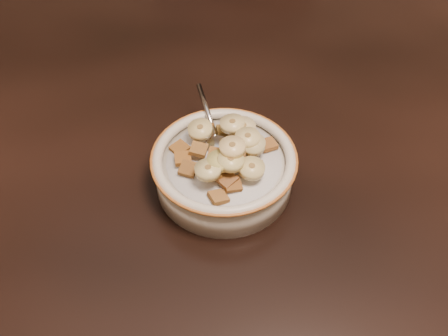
# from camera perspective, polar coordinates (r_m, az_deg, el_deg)

# --- Properties ---
(table) EXTENTS (1.43, 0.95, 0.04)m
(table) POSITION_cam_1_polar(r_m,az_deg,el_deg) (0.73, 9.36, 2.43)
(table) COLOR black
(table) RESTS_ON floor
(chair) EXTENTS (0.57, 0.57, 1.00)m
(chair) POSITION_cam_1_polar(r_m,az_deg,el_deg) (1.29, 0.71, 12.78)
(chair) COLOR black
(chair) RESTS_ON floor
(cereal_bowl) EXTENTS (0.17, 0.17, 0.04)m
(cereal_bowl) POSITION_cam_1_polar(r_m,az_deg,el_deg) (0.63, -0.00, -0.56)
(cereal_bowl) COLOR beige
(cereal_bowl) RESTS_ON table
(milk) EXTENTS (0.14, 0.14, 0.00)m
(milk) POSITION_cam_1_polar(r_m,az_deg,el_deg) (0.62, -0.00, 0.72)
(milk) COLOR white
(milk) RESTS_ON cereal_bowl
(spoon) EXTENTS (0.04, 0.05, 0.01)m
(spoon) POSITION_cam_1_polar(r_m,az_deg,el_deg) (0.63, -0.69, 2.76)
(spoon) COLOR silver
(spoon) RESTS_ON cereal_bowl
(cereal_square_0) EXTENTS (0.02, 0.02, 0.01)m
(cereal_square_0) POSITION_cam_1_polar(r_m,az_deg,el_deg) (0.61, -4.72, 1.09)
(cereal_square_0) COLOR brown
(cereal_square_0) RESTS_ON milk
(cereal_square_1) EXTENTS (0.02, 0.02, 0.01)m
(cereal_square_1) POSITION_cam_1_polar(r_m,az_deg,el_deg) (0.60, -4.11, -0.08)
(cereal_square_1) COLOR brown
(cereal_square_1) RESTS_ON milk
(cereal_square_2) EXTENTS (0.03, 0.03, 0.01)m
(cereal_square_2) POSITION_cam_1_polar(r_m,az_deg,el_deg) (0.57, -0.64, -3.35)
(cereal_square_2) COLOR olive
(cereal_square_2) RESTS_ON milk
(cereal_square_3) EXTENTS (0.02, 0.02, 0.01)m
(cereal_square_3) POSITION_cam_1_polar(r_m,az_deg,el_deg) (0.60, 3.49, 0.12)
(cereal_square_3) COLOR olive
(cereal_square_3) RESTS_ON milk
(cereal_square_4) EXTENTS (0.02, 0.02, 0.01)m
(cereal_square_4) POSITION_cam_1_polar(r_m,az_deg,el_deg) (0.61, -2.91, 2.13)
(cereal_square_4) COLOR olive
(cereal_square_4) RESTS_ON milk
(cereal_square_5) EXTENTS (0.03, 0.03, 0.01)m
(cereal_square_5) POSITION_cam_1_polar(r_m,az_deg,el_deg) (0.58, 0.98, -1.81)
(cereal_square_5) COLOR brown
(cereal_square_5) RESTS_ON milk
(cereal_square_6) EXTENTS (0.02, 0.02, 0.01)m
(cereal_square_6) POSITION_cam_1_polar(r_m,az_deg,el_deg) (0.60, 1.42, 2.00)
(cereal_square_6) COLOR brown
(cereal_square_6) RESTS_ON milk
(cereal_square_7) EXTENTS (0.03, 0.03, 0.01)m
(cereal_square_7) POSITION_cam_1_polar(r_m,az_deg,el_deg) (0.58, 0.33, -1.31)
(cereal_square_7) COLOR #9A5F34
(cereal_square_7) RESTS_ON milk
(cereal_square_8) EXTENTS (0.02, 0.02, 0.01)m
(cereal_square_8) POSITION_cam_1_polar(r_m,az_deg,el_deg) (0.64, 1.61, 4.08)
(cereal_square_8) COLOR brown
(cereal_square_8) RESTS_ON milk
(cereal_square_9) EXTENTS (0.03, 0.03, 0.01)m
(cereal_square_9) POSITION_cam_1_polar(r_m,az_deg,el_deg) (0.59, 0.56, 0.52)
(cereal_square_9) COLOR brown
(cereal_square_9) RESTS_ON milk
(cereal_square_10) EXTENTS (0.02, 0.02, 0.01)m
(cereal_square_10) POSITION_cam_1_polar(r_m,az_deg,el_deg) (0.64, -2.18, 4.39)
(cereal_square_10) COLOR brown
(cereal_square_10) RESTS_ON milk
(cereal_square_11) EXTENTS (0.02, 0.02, 0.01)m
(cereal_square_11) POSITION_cam_1_polar(r_m,az_deg,el_deg) (0.59, 2.70, 0.13)
(cereal_square_11) COLOR brown
(cereal_square_11) RESTS_ON milk
(cereal_square_12) EXTENTS (0.02, 0.02, 0.01)m
(cereal_square_12) POSITION_cam_1_polar(r_m,az_deg,el_deg) (0.60, 1.49, 1.18)
(cereal_square_12) COLOR brown
(cereal_square_12) RESTS_ON milk
(cereal_square_13) EXTENTS (0.03, 0.03, 0.01)m
(cereal_square_13) POSITION_cam_1_polar(r_m,az_deg,el_deg) (0.63, -5.08, 2.25)
(cereal_square_13) COLOR brown
(cereal_square_13) RESTS_ON milk
(cereal_square_14) EXTENTS (0.02, 0.02, 0.01)m
(cereal_square_14) POSITION_cam_1_polar(r_m,az_deg,el_deg) (0.59, -0.89, 1.47)
(cereal_square_14) COLOR brown
(cereal_square_14) RESTS_ON milk
(cereal_square_15) EXTENTS (0.03, 0.03, 0.01)m
(cereal_square_15) POSITION_cam_1_polar(r_m,az_deg,el_deg) (0.62, 3.27, 2.81)
(cereal_square_15) COLOR brown
(cereal_square_15) RESTS_ON milk
(cereal_square_16) EXTENTS (0.03, 0.03, 0.01)m
(cereal_square_16) POSITION_cam_1_polar(r_m,az_deg,el_deg) (0.64, 2.15, 4.10)
(cereal_square_16) COLOR brown
(cereal_square_16) RESTS_ON milk
(cereal_square_17) EXTENTS (0.03, 0.03, 0.01)m
(cereal_square_17) POSITION_cam_1_polar(r_m,az_deg,el_deg) (0.63, 5.05, 2.70)
(cereal_square_17) COLOR brown
(cereal_square_17) RESTS_ON milk
(cereal_square_18) EXTENTS (0.03, 0.03, 0.01)m
(cereal_square_18) POSITION_cam_1_polar(r_m,az_deg,el_deg) (0.62, 1.77, 3.50)
(cereal_square_18) COLOR brown
(cereal_square_18) RESTS_ON milk
(cereal_square_19) EXTENTS (0.02, 0.02, 0.01)m
(cereal_square_19) POSITION_cam_1_polar(r_m,az_deg,el_deg) (0.58, -1.21, -0.41)
(cereal_square_19) COLOR brown
(cereal_square_19) RESTS_ON milk
(cereal_square_20) EXTENTS (0.02, 0.03, 0.01)m
(cereal_square_20) POSITION_cam_1_polar(r_m,az_deg,el_deg) (0.65, 0.07, 4.37)
(cereal_square_20) COLOR olive
(cereal_square_20) RESTS_ON milk
(banana_slice_0) EXTENTS (0.04, 0.04, 0.01)m
(banana_slice_0) POSITION_cam_1_polar(r_m,az_deg,el_deg) (0.63, 2.15, 4.44)
(banana_slice_0) COLOR #E3C66D
(banana_slice_0) RESTS_ON milk
(banana_slice_1) EXTENTS (0.04, 0.04, 0.01)m
(banana_slice_1) POSITION_cam_1_polar(r_m,az_deg,el_deg) (0.58, 0.77, 0.80)
(banana_slice_1) COLOR #F2E581
(banana_slice_1) RESTS_ON milk
(banana_slice_2) EXTENTS (0.04, 0.04, 0.01)m
(banana_slice_2) POSITION_cam_1_polar(r_m,az_deg,el_deg) (0.57, -1.83, -0.22)
(banana_slice_2) COLOR #DFCF89
(banana_slice_2) RESTS_ON milk
(banana_slice_3) EXTENTS (0.04, 0.04, 0.01)m
(banana_slice_3) POSITION_cam_1_polar(r_m,az_deg,el_deg) (0.58, 3.18, -0.05)
(banana_slice_3) COLOR #D4CA74
(banana_slice_3) RESTS_ON milk
(banana_slice_4) EXTENTS (0.04, 0.03, 0.01)m
(banana_slice_4) POSITION_cam_1_polar(r_m,az_deg,el_deg) (0.61, 2.72, 3.44)
(banana_slice_4) COLOR beige
(banana_slice_4) RESTS_ON milk
(banana_slice_5) EXTENTS (0.04, 0.04, 0.01)m
(banana_slice_5) POSITION_cam_1_polar(r_m,az_deg,el_deg) (0.63, 0.97, 5.05)
(banana_slice_5) COLOR #D6BE79
(banana_slice_5) RESTS_ON milk
(banana_slice_6) EXTENTS (0.04, 0.04, 0.01)m
(banana_slice_6) POSITION_cam_1_polar(r_m,az_deg,el_deg) (0.61, 3.30, 2.73)
(banana_slice_6) COLOR #CCC385
(banana_slice_6) RESTS_ON milk
(banana_slice_7) EXTENTS (0.04, 0.04, 0.01)m
(banana_slice_7) POSITION_cam_1_polar(r_m,az_deg,el_deg) (0.63, -2.73, 4.40)
(banana_slice_7) COLOR #FFE293
(banana_slice_7) RESTS_ON milk
(banana_slice_8) EXTENTS (0.04, 0.04, 0.01)m
(banana_slice_8) POSITION_cam_1_polar(r_m,az_deg,el_deg) (0.58, 0.96, 2.38)
(banana_slice_8) COLOR #FFDE93
(banana_slice_8) RESTS_ON milk
(banana_slice_9) EXTENTS (0.04, 0.04, 0.01)m
(banana_slice_9) POSITION_cam_1_polar(r_m,az_deg,el_deg) (0.58, -0.41, 0.81)
(banana_slice_9) COLOR tan
(banana_slice_9) RESTS_ON milk
(banana_slice_10) EXTENTS (0.03, 0.03, 0.01)m
(banana_slice_10) POSITION_cam_1_polar(r_m,az_deg,el_deg) (0.63, 2.23, 4.63)
(banana_slice_10) COLOR #C9B67E
(banana_slice_10) RESTS_ON milk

